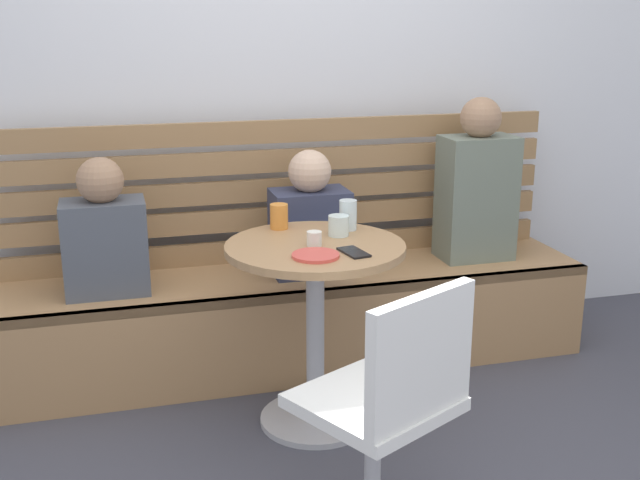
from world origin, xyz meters
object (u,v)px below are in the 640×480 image
at_px(booth_bench, 294,319).
at_px(person_child_left, 104,235).
at_px(cafe_table, 315,299).
at_px(cup_espresso_small, 314,239).
at_px(cup_tumbler_orange, 279,216).
at_px(cup_glass_short, 339,226).
at_px(phone_on_table, 354,252).
at_px(cup_glass_tall, 348,215).
at_px(person_child_middle, 310,221).
at_px(person_adult, 477,187).
at_px(white_chair, 390,411).
at_px(plate_small, 316,255).

bearing_deg(booth_bench, person_child_left, -177.93).
bearing_deg(cafe_table, cup_espresso_small, -112.41).
bearing_deg(cup_tumbler_orange, cup_glass_short, -39.52).
distance_m(cup_glass_short, phone_on_table, 0.24).
height_order(cup_glass_tall, phone_on_table, cup_glass_tall).
xyz_separation_m(cafe_table, person_child_middle, (0.12, 0.55, 0.17)).
bearing_deg(person_child_left, person_adult, 1.51).
xyz_separation_m(cup_tumbler_orange, cup_glass_tall, (0.26, -0.09, 0.01)).
height_order(cup_glass_short, phone_on_table, cup_glass_short).
relative_size(booth_bench, white_chair, 3.18).
relative_size(person_child_left, cup_glass_tall, 4.79).
height_order(white_chair, cup_tumbler_orange, white_chair).
relative_size(white_chair, cup_glass_tall, 7.08).
height_order(booth_bench, white_chair, white_chair).
height_order(person_child_left, cup_glass_tall, person_child_left).
bearing_deg(person_child_left, cup_glass_short, -26.35).
height_order(cup_espresso_small, cup_tumbler_orange, cup_tumbler_orange).
bearing_deg(person_child_left, cup_tumbler_orange, -21.74).
xyz_separation_m(cup_glass_tall, plate_small, (-0.22, -0.32, -0.05)).
relative_size(person_adult, plate_small, 4.51).
bearing_deg(cup_glass_short, white_chair, -97.12).
distance_m(person_child_middle, cup_glass_tall, 0.41).
relative_size(booth_bench, person_child_middle, 4.81).
bearing_deg(cup_espresso_small, person_child_middle, 76.90).
bearing_deg(cup_tumbler_orange, white_chair, -85.27).
distance_m(booth_bench, cafe_table, 0.63).
height_order(cup_glass_short, plate_small, cup_glass_short).
distance_m(cafe_table, cup_espresso_small, 0.25).
xyz_separation_m(white_chair, cup_glass_tall, (0.17, 0.97, 0.34)).
relative_size(cup_glass_short, phone_on_table, 0.57).
height_order(white_chair, cup_glass_short, white_chair).
distance_m(cafe_table, white_chair, 0.81).
bearing_deg(cup_glass_short, booth_bench, 98.88).
xyz_separation_m(cup_tumbler_orange, plate_small, (0.04, -0.41, -0.04)).
xyz_separation_m(person_adult, cup_glass_short, (-0.82, -0.48, -0.00)).
bearing_deg(cup_espresso_small, cup_glass_tall, 44.40).
bearing_deg(person_child_middle, white_chair, -94.96).
bearing_deg(person_adult, booth_bench, -178.99).
distance_m(plate_small, phone_on_table, 0.14).
bearing_deg(cup_espresso_small, plate_small, -103.01).
height_order(booth_bench, plate_small, plate_small).
bearing_deg(cup_glass_short, plate_small, -122.75).
height_order(cafe_table, cup_tumbler_orange, cup_tumbler_orange).
relative_size(booth_bench, cup_glass_short, 33.75).
height_order(cup_tumbler_orange, cup_glass_short, cup_tumbler_orange).
bearing_deg(plate_small, person_adult, 36.45).
xyz_separation_m(white_chair, person_child_left, (-0.77, 1.33, 0.23)).
distance_m(person_adult, cup_espresso_small, 1.12).
bearing_deg(cup_tumbler_orange, person_adult, 17.15).
height_order(booth_bench, cup_tumbler_orange, cup_tumbler_orange).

